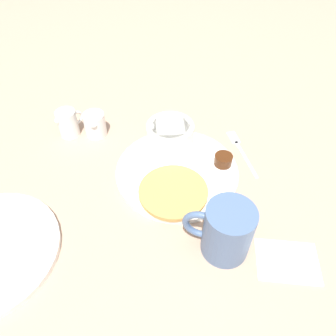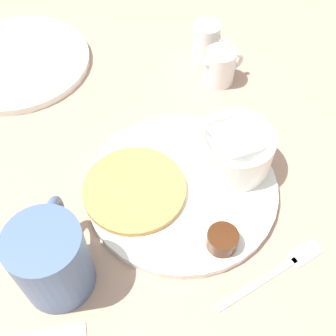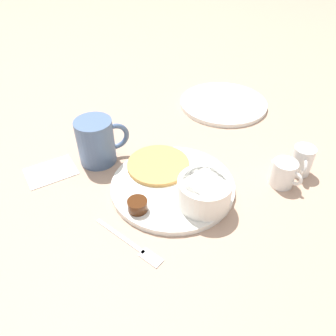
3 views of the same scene
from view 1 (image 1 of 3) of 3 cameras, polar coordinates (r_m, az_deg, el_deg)
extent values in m
plane|color=tan|center=(0.70, 1.56, -0.96)|extent=(4.00, 4.00, 0.00)
cylinder|color=white|center=(0.69, 1.57, -0.63)|extent=(0.26, 0.26, 0.01)
cylinder|color=tan|center=(0.64, 0.92, -4.13)|extent=(0.14, 0.14, 0.01)
cylinder|color=white|center=(0.73, 0.39, 5.73)|extent=(0.10, 0.10, 0.05)
cylinder|color=white|center=(0.71, 0.40, 7.15)|extent=(0.08, 0.08, 0.01)
cylinder|color=#47230F|center=(0.70, 9.60, 1.41)|extent=(0.04, 0.04, 0.02)
cylinder|color=white|center=(0.75, 1.30, 5.83)|extent=(0.04, 0.04, 0.02)
sphere|color=white|center=(0.74, 1.32, 6.78)|extent=(0.02, 0.02, 0.02)
cylinder|color=slate|center=(0.56, 10.35, -10.80)|extent=(0.08, 0.08, 0.10)
torus|color=slate|center=(0.55, 5.85, -9.81)|extent=(0.07, 0.02, 0.07)
cylinder|color=white|center=(0.79, -12.60, 7.39)|extent=(0.05, 0.05, 0.06)
torus|color=white|center=(0.81, -12.53, 8.74)|extent=(0.02, 0.03, 0.03)
cone|color=white|center=(0.76, -12.99, 7.74)|extent=(0.02, 0.02, 0.01)
cylinder|color=white|center=(0.80, -17.05, 7.45)|extent=(0.05, 0.05, 0.07)
torus|color=white|center=(0.81, -15.64, 8.42)|extent=(0.02, 0.03, 0.04)
cone|color=white|center=(0.78, -18.75, 8.31)|extent=(0.02, 0.02, 0.01)
cube|color=silver|center=(0.74, 13.42, 1.60)|extent=(0.07, 0.10, 0.00)
cube|color=silver|center=(0.79, 11.33, 5.28)|extent=(0.04, 0.05, 0.00)
cube|color=white|center=(0.61, 20.09, -14.97)|extent=(0.12, 0.10, 0.00)
camera|label=2|loc=(0.48, 49.51, 29.15)|focal=45.00mm
camera|label=3|loc=(0.92, 27.89, 40.33)|focal=35.00mm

